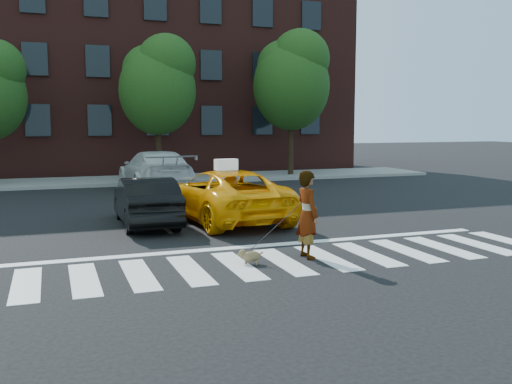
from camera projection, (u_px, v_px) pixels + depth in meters
ground at (284, 262)px, 11.89m from camera, size 120.00×120.00×0.00m
crosswalk at (284, 262)px, 11.89m from camera, size 13.00×2.40×0.01m
stop_line at (258, 246)px, 13.38m from camera, size 12.00×0.30×0.01m
sidewalk_far at (147, 180)px, 28.21m from camera, size 30.00×4.00×0.15m
building at (125, 71)px, 34.49m from camera, size 26.00×10.00×12.00m
tree_mid at (158, 81)px, 27.34m from camera, size 3.69×3.69×7.10m
tree_right at (292, 77)px, 29.66m from camera, size 4.00×4.00×7.70m
taxi at (224, 195)px, 16.82m from camera, size 3.02×5.67×1.52m
black_sedan at (146, 201)px, 16.10m from camera, size 1.48×4.15×1.36m
white_suv at (155, 171)px, 24.13m from camera, size 2.62×5.97×1.71m
woman at (307, 215)px, 12.15m from camera, size 0.48×0.70×1.88m
dog at (249, 256)px, 11.67m from camera, size 0.51×0.35×0.31m
taxi_sign at (226, 165)px, 16.52m from camera, size 0.67×0.34×0.32m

